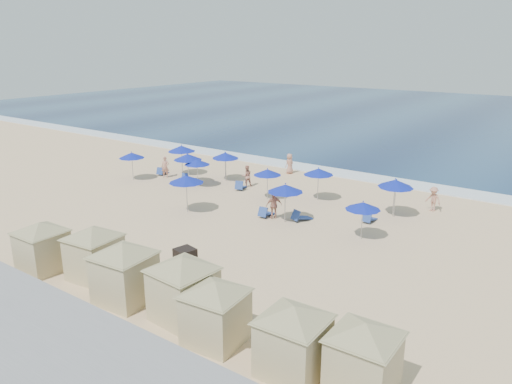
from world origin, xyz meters
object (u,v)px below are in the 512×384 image
(cabana_2, at_px, (124,265))
(umbrella_0, at_px, (181,149))
(umbrella_6, at_px, (186,179))
(umbrella_9, at_px, (396,184))
(beachgoer_4, at_px, (290,164))
(beachgoer_0, at_px, (165,167))
(beachgoer_3, at_px, (433,199))
(umbrella_4, at_px, (226,156))
(umbrella_5, at_px, (267,172))
(umbrella_3, at_px, (197,162))
(umbrella_1, at_px, (188,157))
(cabana_4, at_px, (215,304))
(cabana_5, at_px, (294,331))
(umbrella_2, at_px, (225,155))
(umbrella_11, at_px, (363,206))
(cabana_0, at_px, (41,240))
(cabana_3, at_px, (183,280))
(umbrella_10, at_px, (395,183))
(beachgoer_1, at_px, (247,176))
(umbrella_8, at_px, (285,188))
(umbrella_12, at_px, (132,155))
(umbrella_7, at_px, (318,172))
(beachgoer_2, at_px, (274,205))
(cabana_6, at_px, (364,349))
(trash_bin, at_px, (185,257))
(cabana_1, at_px, (94,246))

(cabana_2, height_order, umbrella_0, cabana_2)
(umbrella_6, height_order, umbrella_9, umbrella_6)
(umbrella_9, relative_size, beachgoer_4, 1.45)
(beachgoer_0, bearing_deg, umbrella_9, -23.54)
(beachgoer_3, bearing_deg, umbrella_0, -154.42)
(umbrella_4, bearing_deg, umbrella_5, -20.30)
(umbrella_3, bearing_deg, umbrella_1, 174.04)
(cabana_4, bearing_deg, cabana_5, 1.97)
(cabana_4, xyz_separation_m, umbrella_9, (0.14, 17.29, 0.61))
(umbrella_3, bearing_deg, umbrella_2, 79.50)
(umbrella_2, bearing_deg, umbrella_11, -20.36)
(cabana_0, xyz_separation_m, cabana_3, (8.67, 0.74, 0.13))
(cabana_0, height_order, umbrella_3, cabana_0)
(umbrella_4, distance_m, beachgoer_0, 5.30)
(cabana_2, distance_m, cabana_4, 5.10)
(cabana_0, distance_m, umbrella_3, 15.85)
(cabana_2, distance_m, cabana_5, 8.37)
(cabana_3, bearing_deg, umbrella_10, 83.00)
(umbrella_2, distance_m, umbrella_9, 14.32)
(umbrella_4, relative_size, beachgoer_1, 1.42)
(beachgoer_1, bearing_deg, umbrella_0, -49.39)
(umbrella_5, xyz_separation_m, beachgoer_0, (-10.14, -0.08, -1.07))
(umbrella_8, height_order, beachgoer_0, umbrella_8)
(umbrella_12, bearing_deg, umbrella_11, -2.74)
(umbrella_0, bearing_deg, umbrella_9, 0.91)
(umbrella_7, distance_m, beachgoer_2, 5.15)
(umbrella_10, bearing_deg, cabana_5, -79.36)
(cabana_4, height_order, umbrella_6, cabana_4)
(cabana_0, height_order, cabana_4, cabana_0)
(umbrella_2, height_order, umbrella_10, umbrella_10)
(umbrella_7, distance_m, umbrella_11, 7.44)
(umbrella_6, xyz_separation_m, beachgoer_2, (5.29, 2.29, -1.36))
(cabana_6, distance_m, beachgoer_2, 16.46)
(trash_bin, xyz_separation_m, cabana_2, (0.41, -4.05, 1.22))
(umbrella_9, xyz_separation_m, umbrella_10, (-0.13, 0.17, -0.01))
(umbrella_9, bearing_deg, umbrella_7, 177.92)
(umbrella_8, bearing_deg, umbrella_6, -160.74)
(umbrella_12, bearing_deg, beachgoer_1, 23.82)
(cabana_6, bearing_deg, umbrella_7, 123.20)
(cabana_1, distance_m, cabana_6, 13.52)
(cabana_3, xyz_separation_m, umbrella_2, (-12.10, 17.34, 0.37))
(umbrella_7, relative_size, umbrella_10, 0.96)
(beachgoer_2, bearing_deg, umbrella_10, 169.50)
(cabana_2, bearing_deg, umbrella_1, 125.15)
(cabana_0, relative_size, umbrella_0, 1.66)
(umbrella_9, xyz_separation_m, beachgoer_0, (-18.85, -1.70, -1.28))
(umbrella_1, relative_size, umbrella_7, 1.06)
(umbrella_8, relative_size, beachgoer_1, 1.49)
(cabana_0, xyz_separation_m, umbrella_8, (5.79, 12.63, 0.62))
(cabana_2, distance_m, beachgoer_3, 20.96)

